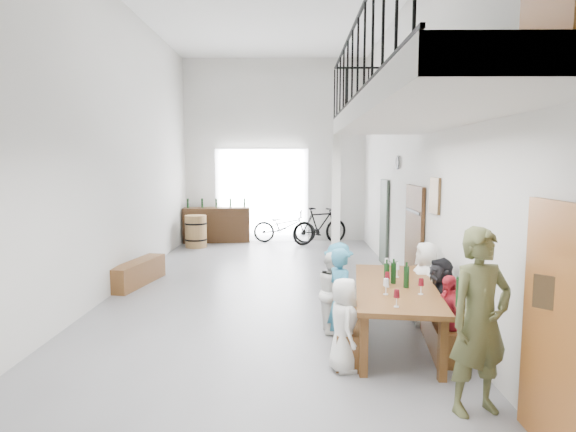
{
  "coord_description": "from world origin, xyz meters",
  "views": [
    {
      "loc": [
        0.57,
        -8.72,
        2.41
      ],
      "look_at": [
        0.47,
        -0.5,
        1.48
      ],
      "focal_mm": 30.0,
      "sensor_mm": 36.0,
      "label": 1
    }
  ],
  "objects_px": {
    "side_bench": "(138,273)",
    "bicycle_near": "(284,227)",
    "tasting_table": "(395,291)",
    "bench_inner": "(347,327)",
    "host_standing": "(480,321)",
    "serving_counter": "(217,225)",
    "oak_barrel": "(196,231)"
  },
  "relations": [
    {
      "from": "side_bench",
      "to": "bicycle_near",
      "type": "xyz_separation_m",
      "value": [
        2.8,
        4.98,
        0.26
      ]
    },
    {
      "from": "tasting_table",
      "to": "bench_inner",
      "type": "bearing_deg",
      "value": -171.9
    },
    {
      "from": "bicycle_near",
      "to": "tasting_table",
      "type": "bearing_deg",
      "value": -162.95
    },
    {
      "from": "host_standing",
      "to": "bicycle_near",
      "type": "distance_m",
      "value": 10.02
    },
    {
      "from": "bench_inner",
      "to": "serving_counter",
      "type": "xyz_separation_m",
      "value": [
        -3.03,
        8.16,
        0.31
      ]
    },
    {
      "from": "oak_barrel",
      "to": "side_bench",
      "type": "bearing_deg",
      "value": -94.19
    },
    {
      "from": "bench_inner",
      "to": "oak_barrel",
      "type": "bearing_deg",
      "value": 120.06
    },
    {
      "from": "oak_barrel",
      "to": "bicycle_near",
      "type": "xyz_separation_m",
      "value": [
        2.49,
        0.8,
        0.03
      ]
    },
    {
      "from": "side_bench",
      "to": "serving_counter",
      "type": "xyz_separation_m",
      "value": [
        0.75,
        5.1,
        0.29
      ]
    },
    {
      "from": "tasting_table",
      "to": "host_standing",
      "type": "xyz_separation_m",
      "value": [
        0.42,
        -1.77,
        0.2
      ]
    },
    {
      "from": "side_bench",
      "to": "host_standing",
      "type": "relative_size",
      "value": 0.92
    },
    {
      "from": "tasting_table",
      "to": "host_standing",
      "type": "bearing_deg",
      "value": -69.42
    },
    {
      "from": "bench_inner",
      "to": "bicycle_near",
      "type": "distance_m",
      "value": 8.11
    },
    {
      "from": "serving_counter",
      "to": "tasting_table",
      "type": "bearing_deg",
      "value": -71.81
    },
    {
      "from": "side_bench",
      "to": "tasting_table",
      "type": "bearing_deg",
      "value": -34.61
    },
    {
      "from": "tasting_table",
      "to": "bench_inner",
      "type": "xyz_separation_m",
      "value": [
        -0.64,
        -0.01,
        -0.49
      ]
    },
    {
      "from": "tasting_table",
      "to": "oak_barrel",
      "type": "xyz_separation_m",
      "value": [
        -4.11,
        7.23,
        -0.25
      ]
    },
    {
      "from": "bench_inner",
      "to": "bicycle_near",
      "type": "height_order",
      "value": "bicycle_near"
    },
    {
      "from": "side_bench",
      "to": "serving_counter",
      "type": "height_order",
      "value": "serving_counter"
    },
    {
      "from": "side_bench",
      "to": "bicycle_near",
      "type": "bearing_deg",
      "value": 60.68
    },
    {
      "from": "host_standing",
      "to": "side_bench",
      "type": "bearing_deg",
      "value": 116.94
    },
    {
      "from": "tasting_table",
      "to": "bicycle_near",
      "type": "height_order",
      "value": "bicycle_near"
    },
    {
      "from": "tasting_table",
      "to": "bench_inner",
      "type": "distance_m",
      "value": 0.8
    },
    {
      "from": "tasting_table",
      "to": "bench_inner",
      "type": "relative_size",
      "value": 1.39
    },
    {
      "from": "bicycle_near",
      "to": "serving_counter",
      "type": "bearing_deg",
      "value": 92.27
    },
    {
      "from": "bench_inner",
      "to": "oak_barrel",
      "type": "relative_size",
      "value": 2.06
    },
    {
      "from": "oak_barrel",
      "to": "serving_counter",
      "type": "relative_size",
      "value": 0.46
    },
    {
      "from": "bench_inner",
      "to": "tasting_table",
      "type": "bearing_deg",
      "value": 5.42
    },
    {
      "from": "serving_counter",
      "to": "host_standing",
      "type": "height_order",
      "value": "host_standing"
    },
    {
      "from": "side_bench",
      "to": "oak_barrel",
      "type": "bearing_deg",
      "value": 85.81
    },
    {
      "from": "tasting_table",
      "to": "oak_barrel",
      "type": "relative_size",
      "value": 2.86
    },
    {
      "from": "oak_barrel",
      "to": "bicycle_near",
      "type": "height_order",
      "value": "bicycle_near"
    }
  ]
}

